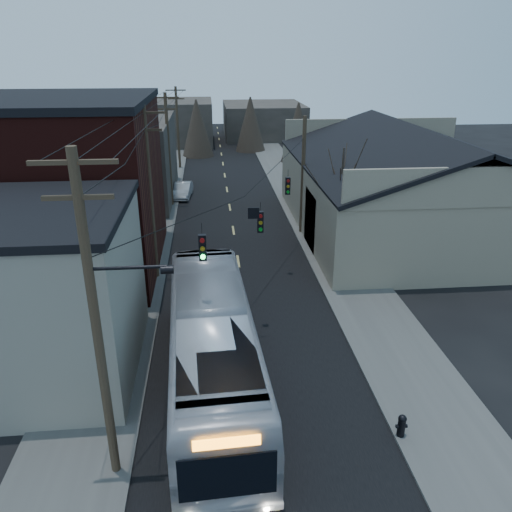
% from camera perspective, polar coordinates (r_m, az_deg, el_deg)
% --- Properties ---
extents(road_surface, '(9.00, 110.00, 0.02)m').
position_cam_1_polar(road_surface, '(41.65, -2.89, 4.78)').
color(road_surface, black).
rests_on(road_surface, ground).
extents(sidewalk_left, '(4.00, 110.00, 0.12)m').
position_cam_1_polar(sidewalk_left, '(41.88, -11.84, 4.50)').
color(sidewalk_left, '#474744').
rests_on(sidewalk_left, ground).
extents(sidewalk_right, '(4.00, 110.00, 0.12)m').
position_cam_1_polar(sidewalk_right, '(42.39, 5.95, 5.08)').
color(sidewalk_right, '#474744').
rests_on(sidewalk_right, ground).
extents(building_clapboard, '(8.00, 8.00, 7.00)m').
position_cam_1_polar(building_clapboard, '(22.04, -24.39, -4.25)').
color(building_clapboard, gray).
rests_on(building_clapboard, ground).
extents(building_brick, '(10.00, 12.00, 10.00)m').
position_cam_1_polar(building_brick, '(31.74, -20.65, 7.07)').
color(building_brick, black).
rests_on(building_brick, ground).
extents(building_left_far, '(9.00, 14.00, 7.00)m').
position_cam_1_polar(building_left_far, '(47.21, -15.13, 10.54)').
color(building_left_far, '#322D28').
rests_on(building_left_far, ground).
extents(warehouse, '(16.16, 20.60, 7.73)m').
position_cam_1_polar(warehouse, '(38.91, 17.03, 6.67)').
color(warehouse, '#7C6F5A').
rests_on(warehouse, ground).
extents(building_far_left, '(10.00, 12.00, 6.00)m').
position_cam_1_polar(building_far_left, '(75.39, -8.97, 14.88)').
color(building_far_left, '#322D28').
rests_on(building_far_left, ground).
extents(building_far_right, '(12.00, 14.00, 5.00)m').
position_cam_1_polar(building_far_right, '(80.76, 0.81, 15.27)').
color(building_far_right, '#322D28').
rests_on(building_far_right, ground).
extents(bare_tree, '(0.40, 0.40, 7.20)m').
position_cam_1_polar(bare_tree, '(32.05, 9.60, 5.75)').
color(bare_tree, black).
rests_on(bare_tree, ground).
extents(utility_lines, '(11.24, 45.28, 10.50)m').
position_cam_1_polar(utility_lines, '(34.69, -7.80, 9.45)').
color(utility_lines, '#382B1E').
rests_on(utility_lines, ground).
extents(bus, '(3.79, 13.56, 3.74)m').
position_cam_1_polar(bus, '(20.03, -4.99, -10.23)').
color(bus, '#B3B6C0').
rests_on(bus, ground).
extents(parked_car, '(1.81, 4.24, 1.36)m').
position_cam_1_polar(parked_car, '(46.93, -8.36, 7.46)').
color(parked_car, '#9FA2A7').
rests_on(parked_car, ground).
extents(fire_hydrant, '(0.40, 0.30, 0.87)m').
position_cam_1_polar(fire_hydrant, '(19.04, 16.31, -18.01)').
color(fire_hydrant, black).
rests_on(fire_hydrant, sidewalk_right).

